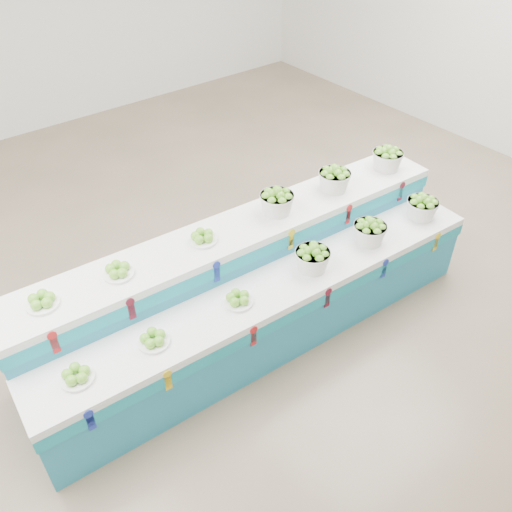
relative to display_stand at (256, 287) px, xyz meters
name	(u,v)px	position (x,y,z in m)	size (l,w,h in m)	color
ground	(226,300)	(-0.01, 0.48, -0.51)	(10.00, 10.00, 0.00)	brown
display_stand	(256,287)	(0.00, 0.00, 0.00)	(4.31, 1.11, 1.02)	teal
plate_lower_left	(76,374)	(-1.74, -0.16, 0.26)	(0.25, 0.25, 0.11)	white
plate_lower_mid	(153,338)	(-1.14, -0.19, 0.26)	(0.25, 0.25, 0.11)	white
plate_lower_right	(238,298)	(-0.38, -0.24, 0.26)	(0.25, 0.25, 0.11)	white
basket_lower_left	(312,258)	(0.40, -0.29, 0.33)	(0.31, 0.31, 0.23)	silver
basket_lower_mid	(370,231)	(1.08, -0.34, 0.33)	(0.31, 0.31, 0.23)	silver
basket_lower_right	(422,207)	(1.79, -0.38, 0.33)	(0.31, 0.31, 0.23)	silver
plate_upper_left	(41,300)	(-1.70, 0.38, 0.56)	(0.25, 0.25, 0.11)	white
plate_upper_mid	(118,270)	(-1.11, 0.34, 0.56)	(0.25, 0.25, 0.11)	white
plate_upper_right	(203,236)	(-0.34, 0.29, 0.56)	(0.25, 0.25, 0.11)	white
basket_upper_left	(277,201)	(0.43, 0.24, 0.63)	(0.31, 0.31, 0.23)	silver
basket_upper_mid	(334,179)	(1.11, 0.20, 0.63)	(0.31, 0.31, 0.23)	silver
basket_upper_right	(387,158)	(1.82, 0.15, 0.63)	(0.31, 0.31, 0.23)	silver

